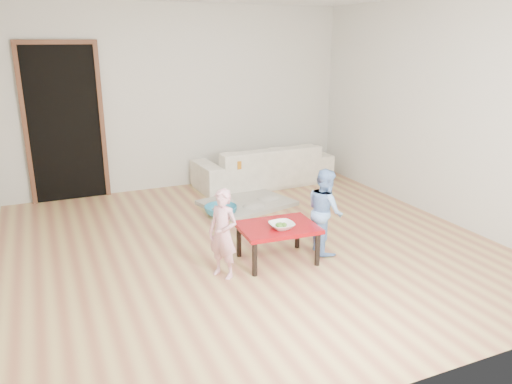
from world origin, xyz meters
TOP-DOWN VIEW (x-y plane):
  - floor at (0.00, 0.00)m, footprint 5.00×5.00m
  - back_wall at (0.00, 2.50)m, footprint 5.00×0.02m
  - right_wall at (2.50, 0.00)m, footprint 0.02×5.00m
  - doorway at (-1.60, 2.48)m, footprint 1.02×0.08m
  - sofa at (1.11, 2.05)m, footprint 2.08×0.89m
  - cushion at (0.68, 1.85)m, footprint 0.51×0.48m
  - red_table at (0.11, -0.49)m, footprint 0.78×0.61m
  - bowl at (0.11, -0.57)m, footprint 0.24×0.24m
  - broccoli at (0.11, -0.57)m, footprint 0.12×0.12m
  - child_pink at (-0.50, -0.58)m, footprint 0.33×0.37m
  - child_blue at (0.66, -0.46)m, footprint 0.38×0.46m
  - basin at (0.04, 0.98)m, footprint 0.41×0.41m
  - blanket at (0.50, 1.24)m, footprint 1.26×1.13m

SIDE VIEW (x-z plane):
  - floor at x=0.00m, z-range -0.01..0.01m
  - blanket at x=0.50m, z-range 0.00..0.05m
  - basin at x=0.04m, z-range 0.00..0.13m
  - red_table at x=0.11m, z-range 0.00..0.37m
  - sofa at x=1.11m, z-range 0.00..0.60m
  - broccoli at x=0.11m, z-range 0.37..0.43m
  - bowl at x=0.11m, z-range 0.37..0.43m
  - child_pink at x=-0.50m, z-range 0.00..0.84m
  - child_blue at x=0.66m, z-range 0.00..0.88m
  - cushion at x=0.68m, z-range 0.39..0.51m
  - doorway at x=-1.60m, z-range -0.03..2.08m
  - back_wall at x=0.00m, z-range 0.00..2.60m
  - right_wall at x=2.50m, z-range 0.00..2.60m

